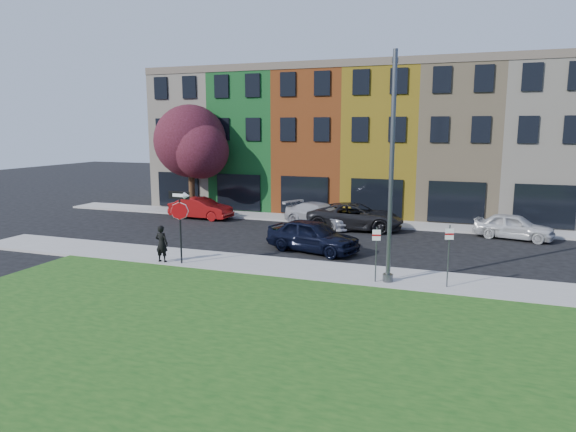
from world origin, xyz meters
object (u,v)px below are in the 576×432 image
at_px(stop_sign, 180,212).
at_px(man, 162,244).
at_px(street_lamp, 392,168).
at_px(sedan_near, 313,236).

relative_size(stop_sign, man, 1.93).
distance_m(man, street_lamp, 10.69).
relative_size(man, sedan_near, 0.33).
relative_size(sedan_near, street_lamp, 0.58).
bearing_deg(street_lamp, sedan_near, 128.93).
height_order(stop_sign, sedan_near, stop_sign).
height_order(stop_sign, street_lamp, street_lamp).
bearing_deg(sedan_near, man, 144.50).
bearing_deg(sedan_near, street_lamp, -117.27).
bearing_deg(stop_sign, sedan_near, 45.52).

